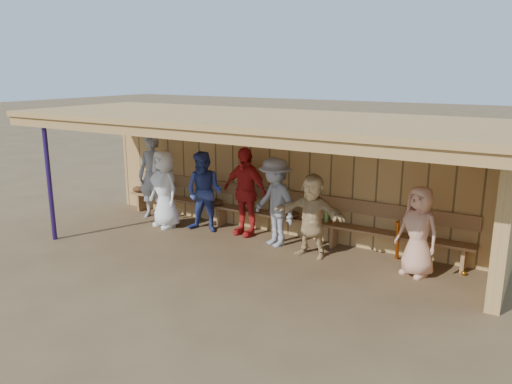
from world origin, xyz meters
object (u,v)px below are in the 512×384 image
(player_f, at_px, (312,215))
(player_h, at_px, (418,231))
(player_a, at_px, (153,176))
(player_c, at_px, (204,192))
(bench, at_px, (276,209))
(player_b, at_px, (164,189))
(player_e, at_px, (275,202))
(player_d, at_px, (245,191))

(player_f, bearing_deg, player_h, 4.22)
(player_a, relative_size, player_c, 1.14)
(bench, bearing_deg, player_b, -161.81)
(player_c, relative_size, player_e, 0.98)
(player_e, xyz_separation_m, player_h, (2.66, -0.06, -0.10))
(player_a, distance_m, bench, 3.00)
(player_e, bearing_deg, player_a, -159.73)
(player_d, bearing_deg, player_e, -10.67)
(player_a, height_order, player_h, player_a)
(player_d, height_order, bench, player_d)
(player_a, height_order, player_e, player_a)
(player_e, xyz_separation_m, bench, (-0.30, 0.56, -0.32))
(player_a, height_order, player_c, player_a)
(player_c, height_order, player_f, player_c)
(player_a, relative_size, player_f, 1.25)
(player_d, bearing_deg, player_f, -7.17)
(player_d, distance_m, player_h, 3.51)
(player_d, distance_m, player_f, 1.71)
(player_b, xyz_separation_m, bench, (2.26, 0.74, -0.30))
(player_h, bearing_deg, player_d, -164.26)
(player_b, xyz_separation_m, player_f, (3.39, 0.04, -0.07))
(player_e, height_order, player_h, player_e)
(player_c, height_order, player_d, player_d)
(player_d, bearing_deg, bench, 35.91)
(bench, bearing_deg, player_d, -150.45)
(player_d, bearing_deg, player_b, -159.38)
(player_e, relative_size, player_h, 1.14)
(player_e, distance_m, player_f, 0.85)
(player_b, height_order, player_f, player_b)
(bench, bearing_deg, player_c, -158.13)
(player_c, bearing_deg, player_e, -10.96)
(player_b, bearing_deg, bench, 32.42)
(player_a, bearing_deg, player_c, -23.66)
(player_d, height_order, player_f, player_d)
(player_d, xyz_separation_m, player_f, (1.66, -0.40, -0.14))
(player_a, bearing_deg, player_b, -46.80)
(player_f, xyz_separation_m, bench, (-1.12, 0.71, -0.23))
(player_c, bearing_deg, player_a, 161.45)
(player_h, bearing_deg, bench, -170.98)
(player_e, bearing_deg, player_f, 14.52)
(player_c, bearing_deg, player_h, -11.55)
(player_a, xyz_separation_m, bench, (2.96, 0.33, -0.42))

